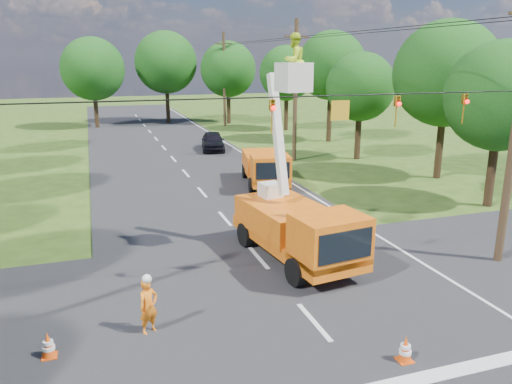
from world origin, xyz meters
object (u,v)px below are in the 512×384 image
object	(u,v)px
pole_right_far	(224,79)
tree_far_b	(166,62)
tree_right_d	(331,66)
pole_right_mid	(295,90)
second_truck	(266,167)
tree_far_a	(93,69)
traffic_cone_2	(255,225)
tree_right_e	(287,73)
traffic_cone_1	(405,349)
tree_right_a	(501,96)
traffic_cone_6	(270,180)
tree_right_b	(447,74)
traffic_cone_3	(292,203)
tree_far_c	(228,69)
bucket_truck	(298,216)
traffic_cone_4	(48,345)
distant_car	(213,141)
ground_worker	(149,306)

from	to	relation	value
pole_right_far	tree_far_b	world-z (taller)	tree_far_b
tree_right_d	pole_right_mid	bearing A→B (deg)	-131.99
second_truck	tree_far_a	size ratio (longest dim) A/B	0.64
traffic_cone_2	tree_right_e	distance (m)	32.36
traffic_cone_1	tree_right_a	xyz separation A→B (m)	(12.13, 10.44, 5.20)
traffic_cone_6	pole_right_mid	distance (m)	9.16
traffic_cone_6	tree_right_d	bearing A→B (deg)	52.07
tree_right_b	tree_far_a	size ratio (longest dim) A/B	1.02
traffic_cone_3	traffic_cone_6	world-z (taller)	same
second_truck	tree_far_a	distance (m)	31.25
traffic_cone_1	tree_right_b	xyz separation A→B (m)	(13.63, 16.44, 6.08)
tree_far_b	tree_far_c	bearing A→B (deg)	-24.78
traffic_cone_2	tree_far_c	world-z (taller)	tree_far_c
bucket_truck	tree_right_a	xyz separation A→B (m)	(12.19, 3.59, 3.81)
traffic_cone_2	bucket_truck	bearing A→B (deg)	-81.52
second_truck	traffic_cone_1	xyz separation A→B (m)	(-2.60, -17.93, -0.77)
pole_right_far	tree_far_b	xyz separation A→B (m)	(-5.50, 5.00, 1.70)
pole_right_mid	pole_right_far	bearing A→B (deg)	90.00
tree_right_e	tree_far_a	world-z (taller)	tree_far_a
tree_right_a	tree_right_b	size ratio (longest dim) A/B	0.86
traffic_cone_1	pole_right_far	size ratio (longest dim) A/B	0.07
second_truck	traffic_cone_3	bearing A→B (deg)	-83.22
traffic_cone_4	traffic_cone_3	bearing A→B (deg)	42.62
traffic_cone_1	traffic_cone_2	xyz separation A→B (m)	(-0.58, 10.31, 0.00)
traffic_cone_3	tree_right_e	xyz separation A→B (m)	(10.21, 26.58, 5.45)
traffic_cone_6	pole_right_far	distance (m)	27.32
distant_car	traffic_cone_1	bearing A→B (deg)	-83.62
ground_worker	distant_car	bearing A→B (deg)	44.11
bucket_truck	traffic_cone_2	distance (m)	3.77
distant_car	traffic_cone_2	distance (m)	20.22
traffic_cone_4	traffic_cone_1	bearing A→B (deg)	-19.42
bucket_truck	pole_right_far	size ratio (longest dim) A/B	0.82
tree_right_a	tree_right_b	distance (m)	6.25
traffic_cone_3	tree_far_a	distance (m)	36.11
traffic_cone_3	pole_right_mid	xyz separation A→B (m)	(4.91, 11.58, 4.75)
traffic_cone_2	pole_right_far	size ratio (longest dim) A/B	0.07
tree_far_a	traffic_cone_6	bearing A→B (deg)	-72.66
traffic_cone_4	tree_right_a	bearing A→B (deg)	19.84
tree_right_d	tree_far_a	xyz separation A→B (m)	(-19.80, 16.00, -0.49)
pole_right_far	pole_right_mid	bearing A→B (deg)	-90.00
traffic_cone_4	tree_far_a	distance (m)	44.87
distant_car	tree_far_c	size ratio (longest dim) A/B	0.49
tree_right_a	pole_right_far	bearing A→B (deg)	98.37
traffic_cone_2	tree_far_a	world-z (taller)	tree_far_a
tree_far_c	pole_right_far	bearing A→B (deg)	-116.57
distant_car	tree_right_e	size ratio (longest dim) A/B	0.52
pole_right_mid	tree_right_e	world-z (taller)	pole_right_mid
distant_car	tree_right_d	size ratio (longest dim) A/B	0.46
tree_right_a	tree_right_b	xyz separation A→B (m)	(1.50, 6.00, 0.87)
tree_right_a	traffic_cone_6	bearing A→B (deg)	141.26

